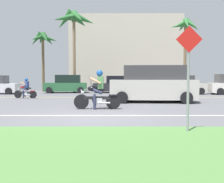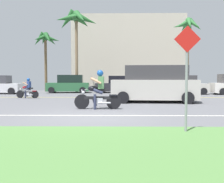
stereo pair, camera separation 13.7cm
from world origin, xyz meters
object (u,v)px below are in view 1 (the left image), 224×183
(motorcyclist, at_px, (98,93))
(parked_car_3, at_px, (182,85))
(parked_car_1, at_px, (67,84))
(street_sign, at_px, (189,69))
(palm_tree_1, at_px, (186,29))
(motorcyclist_distant, at_px, (26,90))
(palm_tree_2, at_px, (44,42))
(palm_tree_0, at_px, (75,21))
(parked_car_2, at_px, (120,85))
(suv_nearby, at_px, (153,85))

(motorcyclist, bearing_deg, parked_car_3, 57.42)
(parked_car_1, xyz_separation_m, street_sign, (6.02, -16.64, 0.79))
(palm_tree_1, relative_size, motorcyclist_distant, 4.38)
(parked_car_1, relative_size, palm_tree_2, 0.66)
(parked_car_3, relative_size, palm_tree_2, 0.63)
(palm_tree_0, distance_m, palm_tree_2, 3.74)
(palm_tree_1, bearing_deg, motorcyclist_distant, -151.41)
(palm_tree_0, xyz_separation_m, motorcyclist_distant, (-2.10, -7.57, -6.27))
(parked_car_1, distance_m, parked_car_2, 4.85)
(parked_car_3, bearing_deg, motorcyclist_distant, -159.64)
(palm_tree_0, bearing_deg, parked_car_2, -16.01)
(motorcyclist_distant, bearing_deg, parked_car_1, 75.70)
(parked_car_3, bearing_deg, palm_tree_2, 163.05)
(parked_car_2, relative_size, motorcyclist_distant, 2.85)
(parked_car_3, distance_m, palm_tree_1, 5.94)
(palm_tree_0, bearing_deg, street_sign, -72.98)
(motorcyclist, bearing_deg, suv_nearby, 48.29)
(parked_car_2, distance_m, palm_tree_2, 8.85)
(parked_car_2, distance_m, street_sign, 16.79)
(parked_car_3, height_order, street_sign, street_sign)
(suv_nearby, bearing_deg, parked_car_3, 62.59)
(suv_nearby, height_order, palm_tree_0, palm_tree_0)
(suv_nearby, bearing_deg, motorcyclist_distant, 162.63)
(palm_tree_2, distance_m, street_sign, 20.83)
(motorcyclist, height_order, motorcyclist_distant, motorcyclist)
(palm_tree_2, bearing_deg, motorcyclist_distant, -82.43)
(suv_nearby, xyz_separation_m, street_sign, (-0.48, -7.88, 0.57))
(suv_nearby, height_order, street_sign, street_sign)
(suv_nearby, distance_m, motorcyclist_distant, 8.48)
(suv_nearby, xyz_separation_m, palm_tree_2, (-9.17, 10.73, 4.01))
(parked_car_2, height_order, street_sign, street_sign)
(palm_tree_0, bearing_deg, palm_tree_1, -3.45)
(motorcyclist, relative_size, palm_tree_2, 0.34)
(motorcyclist, xyz_separation_m, palm_tree_0, (-3.08, 13.36, 6.13))
(parked_car_3, xyz_separation_m, palm_tree_0, (-9.54, 3.25, 6.11))
(parked_car_2, xyz_separation_m, motorcyclist_distant, (-6.44, -6.32, -0.16))
(parked_car_1, height_order, parked_car_3, parked_car_1)
(parked_car_2, distance_m, palm_tree_1, 8.19)
(parked_car_1, relative_size, street_sign, 1.55)
(palm_tree_2, xyz_separation_m, motorcyclist_distant, (1.09, -8.20, -4.42))
(palm_tree_2, bearing_deg, suv_nearby, -49.46)
(suv_nearby, distance_m, palm_tree_0, 13.12)
(parked_car_1, xyz_separation_m, parked_car_3, (10.05, -1.91, -0.03))
(parked_car_2, bearing_deg, motorcyclist, -95.96)
(parked_car_2, bearing_deg, street_sign, -86.02)
(palm_tree_1, distance_m, street_sign, 18.61)
(palm_tree_1, height_order, street_sign, palm_tree_1)
(parked_car_3, xyz_separation_m, palm_tree_2, (-12.73, 3.88, 4.26))
(motorcyclist, relative_size, street_sign, 0.79)
(parked_car_2, bearing_deg, suv_nearby, -79.47)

